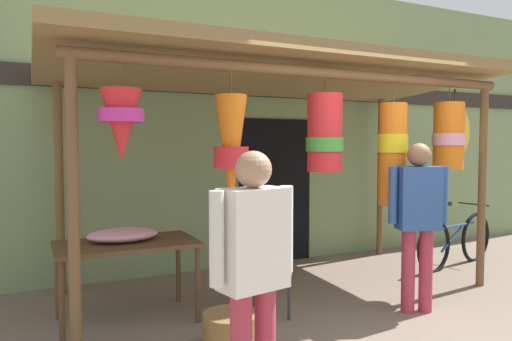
{
  "coord_description": "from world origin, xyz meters",
  "views": [
    {
      "loc": [
        -2.89,
        -3.7,
        1.64
      ],
      "look_at": [
        -0.6,
        1.08,
        1.35
      ],
      "focal_mm": 33.27,
      "sensor_mm": 36.0,
      "label": 1
    }
  ],
  "objects_px": {
    "display_table": "(127,250)",
    "wicker_basket_spare": "(231,331)",
    "parked_bicycle": "(456,241)",
    "customer_foreground": "(253,263)",
    "shopper_by_bananas": "(418,213)",
    "folding_chair": "(259,263)",
    "flower_heap_on_table": "(124,235)"
  },
  "relations": [
    {
      "from": "flower_heap_on_table",
      "to": "customer_foreground",
      "type": "distance_m",
      "value": 2.04
    },
    {
      "from": "display_table",
      "to": "shopper_by_bananas",
      "type": "relative_size",
      "value": 0.76
    },
    {
      "from": "flower_heap_on_table",
      "to": "wicker_basket_spare",
      "type": "xyz_separation_m",
      "value": [
        0.65,
        -1.02,
        -0.66
      ]
    },
    {
      "from": "flower_heap_on_table",
      "to": "folding_chair",
      "type": "xyz_separation_m",
      "value": [
        1.19,
        -0.43,
        -0.3
      ]
    },
    {
      "from": "display_table",
      "to": "flower_heap_on_table",
      "type": "bearing_deg",
      "value": 101.18
    },
    {
      "from": "wicker_basket_spare",
      "to": "shopper_by_bananas",
      "type": "height_order",
      "value": "shopper_by_bananas"
    },
    {
      "from": "customer_foreground",
      "to": "shopper_by_bananas",
      "type": "distance_m",
      "value": 2.43
    },
    {
      "from": "display_table",
      "to": "flower_heap_on_table",
      "type": "distance_m",
      "value": 0.15
    },
    {
      "from": "wicker_basket_spare",
      "to": "customer_foreground",
      "type": "distance_m",
      "value": 1.29
    },
    {
      "from": "display_table",
      "to": "wicker_basket_spare",
      "type": "height_order",
      "value": "display_table"
    },
    {
      "from": "folding_chair",
      "to": "wicker_basket_spare",
      "type": "height_order",
      "value": "folding_chair"
    },
    {
      "from": "flower_heap_on_table",
      "to": "parked_bicycle",
      "type": "bearing_deg",
      "value": 0.88
    },
    {
      "from": "flower_heap_on_table",
      "to": "parked_bicycle",
      "type": "xyz_separation_m",
      "value": [
        4.39,
        0.07,
        -0.46
      ]
    },
    {
      "from": "display_table",
      "to": "customer_foreground",
      "type": "distance_m",
      "value": 2.0
    },
    {
      "from": "display_table",
      "to": "parked_bicycle",
      "type": "distance_m",
      "value": 4.4
    },
    {
      "from": "folding_chair",
      "to": "customer_foreground",
      "type": "distance_m",
      "value": 1.81
    },
    {
      "from": "customer_foreground",
      "to": "parked_bicycle",
      "type": "bearing_deg",
      "value": 27.22
    },
    {
      "from": "folding_chair",
      "to": "parked_bicycle",
      "type": "bearing_deg",
      "value": 8.87
    },
    {
      "from": "display_table",
      "to": "shopper_by_bananas",
      "type": "distance_m",
      "value": 2.81
    },
    {
      "from": "wicker_basket_spare",
      "to": "shopper_by_bananas",
      "type": "distance_m",
      "value": 2.14
    },
    {
      "from": "flower_heap_on_table",
      "to": "wicker_basket_spare",
      "type": "relative_size",
      "value": 1.4
    },
    {
      "from": "display_table",
      "to": "shopper_by_bananas",
      "type": "height_order",
      "value": "shopper_by_bananas"
    },
    {
      "from": "flower_heap_on_table",
      "to": "customer_foreground",
      "type": "relative_size",
      "value": 0.4
    },
    {
      "from": "wicker_basket_spare",
      "to": "parked_bicycle",
      "type": "height_order",
      "value": "parked_bicycle"
    },
    {
      "from": "display_table",
      "to": "wicker_basket_spare",
      "type": "xyz_separation_m",
      "value": [
        0.64,
        -0.97,
        -0.52
      ]
    },
    {
      "from": "flower_heap_on_table",
      "to": "wicker_basket_spare",
      "type": "bearing_deg",
      "value": -57.31
    },
    {
      "from": "wicker_basket_spare",
      "to": "shopper_by_bananas",
      "type": "relative_size",
      "value": 0.28
    },
    {
      "from": "display_table",
      "to": "flower_heap_on_table",
      "type": "relative_size",
      "value": 1.95
    },
    {
      "from": "customer_foreground",
      "to": "shopper_by_bananas",
      "type": "relative_size",
      "value": 0.97
    },
    {
      "from": "display_table",
      "to": "parked_bicycle",
      "type": "height_order",
      "value": "parked_bicycle"
    },
    {
      "from": "customer_foreground",
      "to": "flower_heap_on_table",
      "type": "bearing_deg",
      "value": 101.11
    },
    {
      "from": "parked_bicycle",
      "to": "customer_foreground",
      "type": "bearing_deg",
      "value": -152.78
    }
  ]
}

